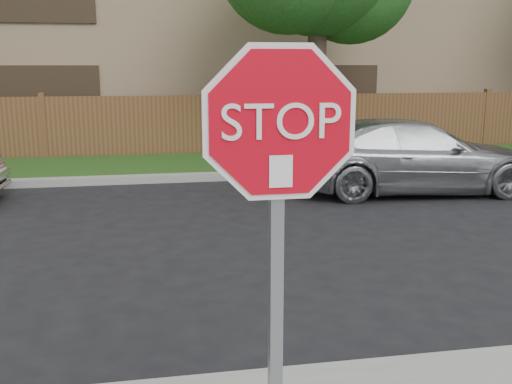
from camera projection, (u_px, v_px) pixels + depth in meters
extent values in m
plane|color=black|center=(349.00, 372.00, 4.78)|extent=(90.00, 90.00, 0.00)
cube|color=gray|center=(221.00, 176.00, 12.60)|extent=(70.00, 0.30, 0.15)
cube|color=#1E4714|center=(212.00, 164.00, 14.19)|extent=(70.00, 3.00, 0.12)
cube|color=brown|center=(205.00, 126.00, 15.57)|extent=(70.00, 0.12, 1.60)
cube|color=#9F8263|center=(187.00, 45.00, 20.48)|extent=(34.00, 8.00, 6.00)
cylinder|color=#382B21|center=(316.00, 82.00, 14.14)|extent=(0.44, 0.44, 3.92)
cube|color=gray|center=(276.00, 303.00, 2.98)|extent=(0.06, 0.06, 2.30)
cylinder|color=white|center=(280.00, 123.00, 2.72)|extent=(1.01, 0.02, 1.01)
cylinder|color=red|center=(281.00, 123.00, 2.71)|extent=(0.93, 0.02, 0.93)
cube|color=white|center=(281.00, 171.00, 2.74)|extent=(0.11, 0.00, 0.15)
imported|color=#A0A2A7|center=(412.00, 156.00, 11.30)|extent=(4.90, 2.29, 1.38)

